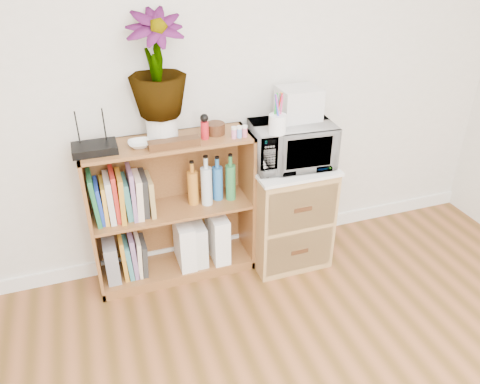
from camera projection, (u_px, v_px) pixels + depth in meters
name	position (u px, v px, depth m)	size (l,w,h in m)	color
skirting_board	(221.00, 243.00, 3.34)	(4.00, 0.02, 0.10)	white
bookshelf	(173.00, 211.00, 2.91)	(1.00, 0.30, 0.95)	brown
wicker_unit	(287.00, 213.00, 3.12)	(0.50, 0.45, 0.70)	#9E7542
microwave	(292.00, 144.00, 2.86)	(0.49, 0.33, 0.27)	silver
pen_cup	(277.00, 124.00, 2.64)	(0.10, 0.10, 0.11)	white
small_appliance	(299.00, 103.00, 2.82)	(0.24, 0.20, 0.19)	silver
router	(95.00, 148.00, 2.53)	(0.24, 0.16, 0.04)	black
white_bowl	(140.00, 144.00, 2.60)	(0.13, 0.13, 0.03)	silver
plant_pot	(162.00, 128.00, 2.65)	(0.18, 0.18, 0.15)	silver
potted_plant	(157.00, 65.00, 2.47)	(0.31, 0.31, 0.56)	#397C31
trinket_box	(174.00, 143.00, 2.59)	(0.29, 0.07, 0.05)	#39210F
kokeshi_doll	(205.00, 130.00, 2.68)	(0.05, 0.05, 0.10)	red
wooden_bowl	(215.00, 129.00, 2.75)	(0.11, 0.11, 0.07)	#381F0F
paint_jars	(239.00, 133.00, 2.70)	(0.10, 0.04, 0.05)	#D27487
file_box	(111.00, 259.00, 2.93)	(0.08, 0.21, 0.26)	gray
magazine_holder_left	(184.00, 242.00, 3.04)	(0.10, 0.25, 0.32)	white
magazine_holder_mid	(197.00, 241.00, 3.07)	(0.09, 0.23, 0.29)	silver
magazine_holder_right	(217.00, 235.00, 3.10)	(0.10, 0.26, 0.33)	white
cookbooks	(122.00, 197.00, 2.75)	(0.36, 0.20, 0.31)	#1C6A3C
liquor_bottles	(211.00, 180.00, 2.90)	(0.30, 0.07, 0.32)	#BC7223
lower_books	(133.00, 255.00, 2.97)	(0.16, 0.19, 0.29)	#C48522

